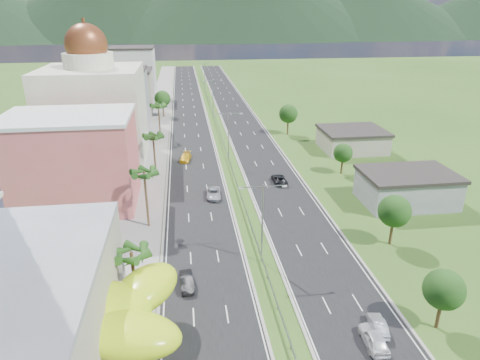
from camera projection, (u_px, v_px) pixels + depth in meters
name	position (u px, v px, depth m)	size (l,w,h in m)	color
ground	(277.00, 310.00, 47.73)	(500.00, 500.00, 0.00)	#2D5119
road_left	(190.00, 119.00, 129.56)	(11.00, 260.00, 0.04)	black
road_right	(239.00, 118.00, 131.42)	(11.00, 260.00, 0.04)	black
sidewalk_left	(158.00, 120.00, 128.38)	(7.00, 260.00, 0.12)	gray
median_guardrail	(220.00, 133.00, 113.70)	(0.10, 216.06, 0.76)	gray
streetlight_median_b	(262.00, 216.00, 54.41)	(6.04, 0.25, 11.00)	gray
streetlight_median_c	(228.00, 132.00, 91.20)	(6.04, 0.25, 11.00)	gray
streetlight_median_d	(213.00, 94.00, 132.58)	(6.04, 0.25, 11.00)	gray
streetlight_median_e	(205.00, 73.00, 173.96)	(6.04, 0.25, 11.00)	gray
lime_canopy	(78.00, 313.00, 39.72)	(18.00, 15.00, 7.40)	#BFE616
pink_shophouse	(73.00, 163.00, 70.90)	(20.00, 15.00, 15.00)	#D85859
domed_building	(95.00, 110.00, 90.62)	(20.00, 20.00, 28.70)	beige
midrise_grey	(117.00, 102.00, 114.98)	(16.00, 15.00, 16.00)	gray
midrise_beige	(126.00, 92.00, 135.78)	(16.00, 15.00, 13.00)	#B2A393
midrise_white	(133.00, 74.00, 156.00)	(16.00, 15.00, 18.00)	silver
shed_near	(407.00, 189.00, 73.25)	(15.00, 10.00, 5.00)	gray
shed_far	(352.00, 141.00, 101.19)	(14.00, 12.00, 4.40)	#B2A393
palm_tree_b	(132.00, 256.00, 45.02)	(3.60, 3.60, 8.10)	#47301C
palm_tree_c	(144.00, 175.00, 62.88)	(3.60, 3.60, 9.60)	#47301C
palm_tree_d	(153.00, 138.00, 84.39)	(3.60, 3.60, 8.60)	#47301C
palm_tree_e	(158.00, 107.00, 107.09)	(3.60, 3.60, 9.40)	#47301C
leafy_tree_lfar	(162.00, 99.00, 131.10)	(4.90, 4.90, 8.05)	#47301C
leafy_tree_ra	(444.00, 290.00, 43.33)	(4.20, 4.20, 6.90)	#47301C
leafy_tree_rb	(394.00, 211.00, 59.18)	(4.55, 4.55, 7.47)	#47301C
leafy_tree_rc	(343.00, 153.00, 85.60)	(3.85, 3.85, 6.33)	#47301C
leafy_tree_rd	(288.00, 114.00, 112.25)	(4.90, 4.90, 8.05)	#47301C
mountain_ridge	(243.00, 39.00, 468.98)	(860.00, 140.00, 90.00)	black
car_dark_left	(187.00, 281.00, 51.40)	(1.54, 4.41, 1.45)	black
car_silver_mid_left	(214.00, 193.00, 75.93)	(2.43, 5.28, 1.47)	#A8ABB0
car_yellow_far_left	(186.00, 157.00, 94.30)	(2.08, 5.11, 1.48)	yellow
car_white_near_right	(374.00, 338.00, 42.42)	(1.92, 4.77, 1.63)	silver
car_silver_right	(378.00, 325.00, 44.39)	(1.40, 4.01, 1.32)	#9A9CA2
car_dark_far_right	(279.00, 179.00, 82.30)	(2.39, 5.18, 1.44)	black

